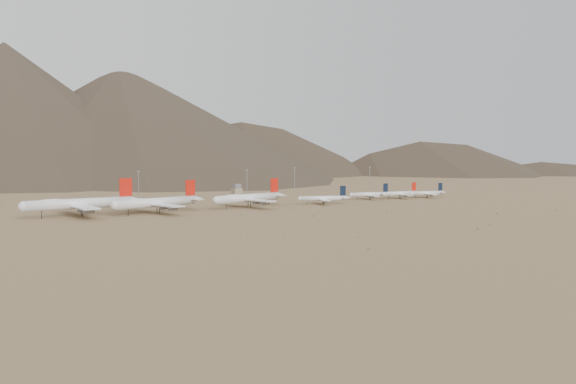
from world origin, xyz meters
TOP-DOWN VIEW (x-y plane):
  - ground at (0.00, 0.00)m, footprint 3000.00×3000.00m
  - mountain_ridge at (0.00, 900.00)m, footprint 4400.00×1000.00m
  - widebody_west at (-125.22, 38.56)m, footprint 79.92×61.56m
  - widebody_centre at (-77.57, 28.63)m, footprint 71.58×56.33m
  - widebody_east at (-6.52, 30.22)m, footprint 69.52×54.61m
  - narrowbody_a at (56.28, 20.84)m, footprint 41.87×31.32m
  - narrowbody_b at (116.74, 35.19)m, footprint 41.02×30.16m
  - narrowbody_c at (145.56, 27.87)m, footprint 42.62×30.64m
  - narrowbody_d at (172.63, 21.90)m, footprint 39.38×28.76m
  - control_tower at (30.00, 120.00)m, footprint 8.00×8.00m
  - mast_west at (-60.71, 121.77)m, footprint 2.00×0.60m
  - mast_centre at (33.94, 108.04)m, footprint 2.00×0.60m
  - mast_east at (105.39, 139.10)m, footprint 2.00×0.60m
  - mast_far_east at (188.68, 120.02)m, footprint 2.00×0.60m
  - desert_scrub at (85.20, -104.46)m, footprint 290.23×166.48m

SIDE VIEW (x-z plane):
  - ground at x=0.00m, z-range 0.00..0.00m
  - desert_scrub at x=85.20m, z-range -0.09..0.73m
  - narrowbody_d at x=172.63m, z-range -2.30..10.80m
  - narrowbody_b at x=116.74m, z-range -2.41..11.34m
  - narrowbody_c at x=145.56m, z-range -2.47..11.59m
  - narrowbody_a at x=56.28m, z-range -2.54..11.93m
  - control_tower at x=30.00m, z-range -0.68..11.32m
  - widebody_east at x=-6.52m, z-range -3.25..17.70m
  - widebody_centre at x=-77.57m, z-range -3.36..18.27m
  - widebody_west at x=-125.22m, z-range -3.68..20.05m
  - mast_west at x=-60.71m, z-range 1.35..27.05m
  - mast_centre at x=33.94m, z-range 1.35..27.05m
  - mast_east at x=105.39m, z-range 1.35..27.05m
  - mast_far_east at x=188.68m, z-range 1.35..27.05m
  - mountain_ridge at x=0.00m, z-range 0.00..300.00m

